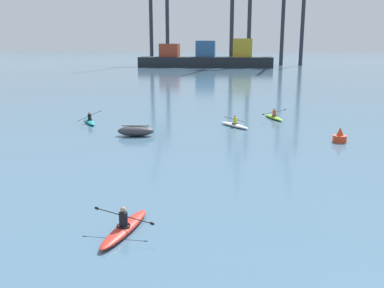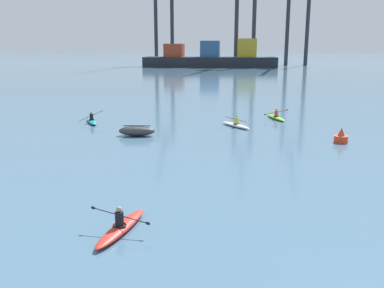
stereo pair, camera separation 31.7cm
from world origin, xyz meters
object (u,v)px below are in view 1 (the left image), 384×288
object	(u,v)px
kayak_red	(125,227)
kayak_lime	(274,117)
gantry_crane_east_mid	(294,0)
kayak_white	(234,125)
container_barge	(207,58)
gantry_crane_west_mid	(241,1)
capsized_dinghy	(136,131)
kayak_teal	(90,121)
gantry_crane_west	(158,9)
channel_buoy	(340,137)

from	to	relation	value
kayak_red	kayak_lime	bearing A→B (deg)	73.15
gantry_crane_east_mid	kayak_red	distance (m)	130.29
gantry_crane_east_mid	kayak_white	size ratio (longest dim) A/B	13.31
container_barge	kayak_lime	xyz separation A→B (m)	(11.72, -89.39, -2.50)
container_barge	kayak_white	xyz separation A→B (m)	(8.27, -93.44, -2.50)
gantry_crane_west_mid	kayak_lime	world-z (taller)	gantry_crane_west_mid
kayak_red	capsized_dinghy	bearing A→B (deg)	101.76
kayak_lime	kayak_white	distance (m)	5.33
gantry_crane_west_mid	kayak_teal	distance (m)	101.74
gantry_crane_west	kayak_white	bearing A→B (deg)	-76.91
gantry_crane_west	capsized_dinghy	world-z (taller)	gantry_crane_west
gantry_crane_east_mid	kayak_teal	bearing A→B (deg)	-105.72
kayak_white	kayak_red	bearing A→B (deg)	-100.76
gantry_crane_west_mid	kayak_red	distance (m)	120.85
kayak_teal	channel_buoy	bearing A→B (deg)	-15.14
gantry_crane_east_mid	kayak_teal	xyz separation A→B (m)	(-30.04, -106.71, -19.79)
gantry_crane_east_mid	capsized_dinghy	world-z (taller)	gantry_crane_east_mid
gantry_crane_east_mid	kayak_lime	size ratio (longest dim) A/B	11.95
kayak_white	kayak_teal	bearing A→B (deg)	177.90
channel_buoy	kayak_teal	bearing A→B (deg)	164.86
kayak_red	gantry_crane_west	bearing A→B (deg)	99.47
gantry_crane_east_mid	kayak_red	xyz separation A→B (m)	(-21.80, -126.91, -19.79)
gantry_crane_west_mid	capsized_dinghy	world-z (taller)	gantry_crane_west_mid
gantry_crane_east_mid	channel_buoy	size ratio (longest dim) A/B	40.73
gantry_crane_east_mid	kayak_teal	world-z (taller)	gantry_crane_east_mid
channel_buoy	kayak_lime	world-z (taller)	channel_buoy
kayak_white	kayak_red	size ratio (longest dim) A/B	0.89
container_barge	kayak_teal	size ratio (longest dim) A/B	11.93
gantry_crane_west	kayak_lime	world-z (taller)	gantry_crane_west
gantry_crane_east_mid	kayak_lime	bearing A→B (deg)	-98.05
kayak_white	kayak_red	world-z (taller)	kayak_white
container_barge	kayak_lime	world-z (taller)	container_barge
container_barge	kayak_teal	world-z (taller)	container_barge
container_barge	capsized_dinghy	world-z (taller)	container_barge
kayak_red	kayak_teal	size ratio (longest dim) A/B	1.06
gantry_crane_west_mid	channel_buoy	bearing A→B (deg)	-86.96
channel_buoy	gantry_crane_west	bearing A→B (deg)	105.93
capsized_dinghy	channel_buoy	world-z (taller)	channel_buoy
gantry_crane_west_mid	kayak_red	world-z (taller)	gantry_crane_west_mid
container_barge	kayak_lime	size ratio (longest dim) A/B	11.46
gantry_crane_east_mid	capsized_dinghy	size ratio (longest dim) A/B	15.21
kayak_white	kayak_red	distance (m)	20.12
capsized_dinghy	kayak_white	distance (m)	8.15
gantry_crane_west	kayak_teal	xyz separation A→B (m)	(12.97, -106.93, -17.75)
gantry_crane_west	gantry_crane_east_mid	xyz separation A→B (m)	(43.01, -0.22, 2.04)
container_barge	kayak_white	size ratio (longest dim) A/B	12.76
gantry_crane_west_mid	gantry_crane_east_mid	distance (m)	18.26
kayak_white	channel_buoy	bearing A→B (deg)	-33.79
gantry_crane_east_mid	channel_buoy	bearing A→B (deg)	-95.62
gantry_crane_west_mid	capsized_dinghy	bearing A→B (deg)	-94.69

